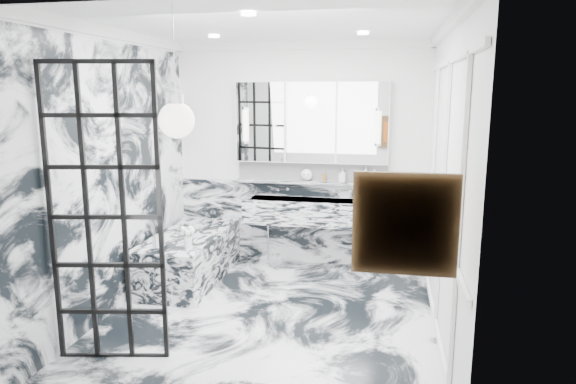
% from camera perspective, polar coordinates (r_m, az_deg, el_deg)
% --- Properties ---
extents(floor, '(3.60, 3.60, 0.00)m').
position_cam_1_polar(floor, '(5.21, -2.14, -13.82)').
color(floor, silver).
rests_on(floor, ground).
extents(ceiling, '(3.60, 3.60, 0.00)m').
position_cam_1_polar(ceiling, '(4.77, -2.39, 18.39)').
color(ceiling, white).
rests_on(ceiling, wall_back).
extents(wall_back, '(3.60, 0.00, 3.60)m').
position_cam_1_polar(wall_back, '(6.54, 1.37, 4.11)').
color(wall_back, white).
rests_on(wall_back, floor).
extents(wall_front, '(3.60, 0.00, 3.60)m').
position_cam_1_polar(wall_front, '(3.11, -9.91, -3.87)').
color(wall_front, white).
rests_on(wall_front, floor).
extents(wall_left, '(0.00, 3.60, 3.60)m').
position_cam_1_polar(wall_left, '(5.39, -19.07, 2.00)').
color(wall_left, white).
rests_on(wall_left, floor).
extents(wall_right, '(0.00, 3.60, 3.60)m').
position_cam_1_polar(wall_right, '(4.70, 17.11, 0.86)').
color(wall_right, white).
rests_on(wall_right, floor).
extents(marble_clad_back, '(3.18, 0.05, 1.05)m').
position_cam_1_polar(marble_clad_back, '(6.68, 1.30, -3.39)').
color(marble_clad_back, silver).
rests_on(marble_clad_back, floor).
extents(marble_clad_left, '(0.02, 3.56, 2.68)m').
position_cam_1_polar(marble_clad_left, '(5.39, -18.89, 1.37)').
color(marble_clad_left, silver).
rests_on(marble_clad_left, floor).
extents(panel_molding, '(0.03, 3.40, 2.30)m').
position_cam_1_polar(panel_molding, '(4.71, 16.80, -0.33)').
color(panel_molding, white).
rests_on(panel_molding, floor).
extents(soap_bottle_a, '(0.09, 0.09, 0.20)m').
position_cam_1_polar(soap_bottle_a, '(6.39, 8.63, 1.94)').
color(soap_bottle_a, '#8C5919').
rests_on(soap_bottle_a, ledge).
extents(soap_bottle_b, '(0.09, 0.09, 0.17)m').
position_cam_1_polar(soap_bottle_b, '(6.41, 6.09, 1.88)').
color(soap_bottle_b, '#4C4C51').
rests_on(soap_bottle_b, ledge).
extents(soap_bottle_c, '(0.14, 0.14, 0.17)m').
position_cam_1_polar(soap_bottle_c, '(6.39, 9.55, 1.74)').
color(soap_bottle_c, silver).
rests_on(soap_bottle_c, ledge).
extents(face_pot, '(0.14, 0.14, 0.14)m').
position_cam_1_polar(face_pot, '(6.47, 2.10, 1.92)').
color(face_pot, white).
rests_on(face_pot, ledge).
extents(amber_bottle, '(0.04, 0.04, 0.10)m').
position_cam_1_polar(amber_bottle, '(6.44, 4.06, 1.64)').
color(amber_bottle, '#8C5919').
rests_on(amber_bottle, ledge).
extents(flower_vase, '(0.09, 0.09, 0.12)m').
position_cam_1_polar(flower_vase, '(5.60, -11.03, -5.57)').
color(flower_vase, silver).
rests_on(flower_vase, bathtub).
extents(crittall_door, '(0.87, 0.20, 2.42)m').
position_cam_1_polar(crittall_door, '(4.36, -19.63, -2.63)').
color(crittall_door, black).
rests_on(crittall_door, floor).
extents(artwork, '(0.48, 0.05, 0.48)m').
position_cam_1_polar(artwork, '(2.93, 12.86, -3.50)').
color(artwork, '#C14413').
rests_on(artwork, wall_front).
extents(pendant_light, '(0.24, 0.24, 0.24)m').
position_cam_1_polar(pendant_light, '(3.53, -12.27, 7.80)').
color(pendant_light, white).
rests_on(pendant_light, ceiling).
extents(trough_sink, '(1.60, 0.45, 0.30)m').
position_cam_1_polar(trough_sink, '(6.40, 2.30, -2.16)').
color(trough_sink, silver).
rests_on(trough_sink, wall_back).
extents(ledge, '(1.90, 0.14, 0.04)m').
position_cam_1_polar(ledge, '(6.49, 2.54, 1.09)').
color(ledge, silver).
rests_on(ledge, wall_back).
extents(subway_tile, '(1.90, 0.03, 0.23)m').
position_cam_1_polar(subway_tile, '(6.53, 2.64, 2.35)').
color(subway_tile, white).
rests_on(subway_tile, wall_back).
extents(mirror_cabinet, '(1.90, 0.16, 1.00)m').
position_cam_1_polar(mirror_cabinet, '(6.41, 2.61, 7.72)').
color(mirror_cabinet, white).
rests_on(mirror_cabinet, wall_back).
extents(sconce_left, '(0.07, 0.07, 0.40)m').
position_cam_1_polar(sconce_left, '(6.49, -4.76, 7.39)').
color(sconce_left, white).
rests_on(sconce_left, mirror_cabinet).
extents(sconce_right, '(0.07, 0.07, 0.40)m').
position_cam_1_polar(sconce_right, '(6.24, 10.00, 7.12)').
color(sconce_right, white).
rests_on(sconce_right, mirror_cabinet).
extents(bathtub, '(0.75, 1.65, 0.55)m').
position_cam_1_polar(bathtub, '(6.25, -10.89, -7.02)').
color(bathtub, silver).
rests_on(bathtub, floor).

